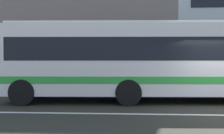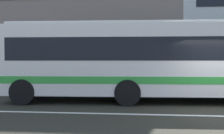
{
  "view_description": "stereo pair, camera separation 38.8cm",
  "coord_description": "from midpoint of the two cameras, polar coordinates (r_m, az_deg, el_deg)",
  "views": [
    {
      "loc": [
        -3.52,
        -7.59,
        1.68
      ],
      "look_at": [
        -4.1,
        2.35,
        1.45
      ],
      "focal_mm": 38.17,
      "sensor_mm": 36.0,
      "label": 1
    },
    {
      "loc": [
        -3.14,
        -7.56,
        1.68
      ],
      "look_at": [
        -4.1,
        2.35,
        1.45
      ],
      "focal_mm": 38.17,
      "sensor_mm": 36.0,
      "label": 2
    }
  ],
  "objects": [
    {
      "name": "transit_bus",
      "position": [
        10.21,
        6.54,
        1.95
      ],
      "size": [
        11.67,
        3.03,
        3.26
      ],
      "color": "silver",
      "rests_on": "ground_plane"
    },
    {
      "name": "apartment_block_left",
      "position": [
        25.67,
        -11.63,
        13.17
      ],
      "size": [
        20.59,
        11.36,
        13.92
      ],
      "color": "gray",
      "rests_on": "ground_plane"
    }
  ]
}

